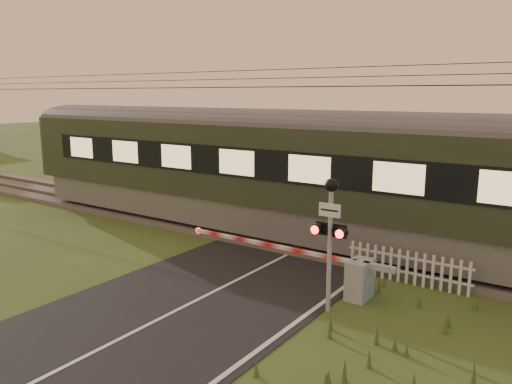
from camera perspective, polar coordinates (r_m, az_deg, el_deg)
The scene contains 7 objects.
ground at distance 13.07m, azimuth -7.71°, elevation -12.69°, with size 160.00×160.00×0.00m, color #394A1C.
road at distance 12.90m, azimuth -8.36°, elevation -13.00°, with size 6.00×140.00×0.03m.
track_bed at distance 18.06m, azimuth 6.36°, elevation -5.63°, with size 140.00×3.40×0.39m.
overhead_wires at distance 17.30m, azimuth 6.77°, elevation 12.62°, with size 120.00×0.62×0.62m.
boom_gate at distance 13.52m, azimuth 10.50°, elevation -9.28°, with size 6.57×0.80×1.06m.
crossing_signal at distance 12.00m, azimuth 8.50°, elevation -3.33°, with size 0.85×0.35×3.32m.
picket_fence at distance 14.77m, azimuth 16.90°, elevation -8.20°, with size 3.54×0.08×0.97m.
Camera 1 is at (8.15, -8.76, 5.27)m, focal length 35.00 mm.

